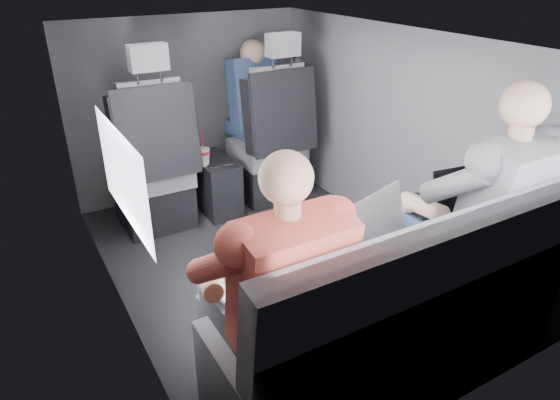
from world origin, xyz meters
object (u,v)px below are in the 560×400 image
passenger_front_right (254,97)px  passenger_rear_left (271,293)px  soda_cup (204,156)px  laptop_silver (358,233)px  front_seat_left (154,173)px  front_seat_right (271,150)px  rear_bench (397,325)px  laptop_white (256,268)px  passenger_rear_right (480,215)px  center_console (215,184)px  laptop_black (447,199)px

passenger_front_right → passenger_rear_left: bearing=-116.0°
soda_cup → laptop_silver: size_ratio=0.59×
front_seat_left → laptop_silver: bearing=-75.8°
front_seat_left → soda_cup: front_seat_left is taller
front_seat_left → front_seat_right: size_ratio=1.00×
soda_cup → rear_bench: bearing=-86.9°
laptop_white → laptop_silver: bearing=1.6°
rear_bench → passenger_front_right: 2.25m
rear_bench → passenger_rear_left: 0.65m
front_seat_left → passenger_rear_right: bearing=-61.3°
front_seat_left → rear_bench: bearing=-76.7°
rear_bench → soda_cup: (-0.10, 1.87, 0.16)m
front_seat_right → center_console: size_ratio=2.64×
laptop_black → center_console: bearing=108.8°
soda_cup → passenger_rear_left: 1.84m
passenger_rear_right → laptop_silver: bearing=164.1°
center_console → laptop_white: (-0.54, -1.70, 0.44)m
center_console → laptop_white: 1.84m
laptop_silver → passenger_rear_right: (0.57, -0.16, 0.01)m
passenger_rear_left → front_seat_left: bearing=86.6°
front_seat_left → passenger_rear_left: (-0.11, -1.81, 0.22)m
front_seat_left → laptop_silver: 1.71m
front_seat_left → laptop_silver: front_seat_left is taller
front_seat_right → front_seat_left: bearing=180.0°
passenger_front_right → laptop_white: bearing=-117.4°
laptop_black → passenger_rear_left: size_ratio=0.33×
center_console → rear_bench: size_ratio=0.30×
front_seat_left → passenger_rear_left: 1.82m
front_seat_right → passenger_front_right: bearing=89.8°
front_seat_right → rear_bench: front_seat_right is taller
front_seat_right → passenger_rear_right: (0.09, -1.81, 0.25)m
front_seat_right → center_console: bearing=174.9°
laptop_silver → passenger_rear_left: (-0.53, -0.16, -0.02)m
rear_bench → laptop_black: size_ratio=4.03×
laptop_black → passenger_rear_left: 1.13m
laptop_white → passenger_rear_right: 1.09m
passenger_rear_right → laptop_black: bearing=84.6°
front_seat_right → laptop_black: size_ratio=3.18×
rear_bench → passenger_front_right: bearing=78.2°
front_seat_left → passenger_rear_left: size_ratio=1.05×
front_seat_left → laptop_white: bearing=-93.2°
laptop_black → passenger_front_right: (-0.11, 1.85, 0.11)m
front_seat_right → passenger_front_right: 0.43m
laptop_silver → passenger_rear_right: passenger_rear_right is taller
front_seat_right → laptop_silver: bearing=-106.3°
laptop_white → laptop_silver: size_ratio=0.85×
laptop_silver → passenger_rear_right: bearing=-15.9°
laptop_white → passenger_front_right: (0.99, 1.92, 0.10)m
front_seat_right → passenger_front_right: size_ratio=1.72×
soda_cup → laptop_black: 1.70m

